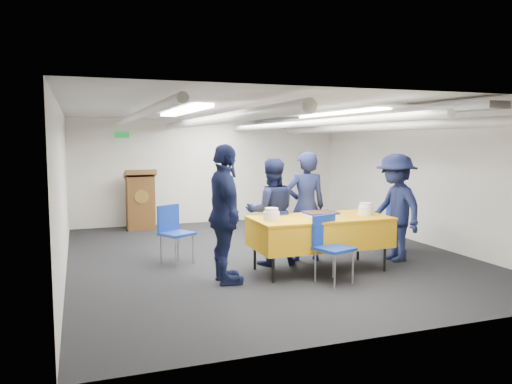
# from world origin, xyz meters

# --- Properties ---
(ground) EXTENTS (7.00, 7.00, 0.00)m
(ground) POSITION_xyz_m (0.00, 0.00, 0.00)
(ground) COLOR black
(ground) RESTS_ON ground
(room_shell) EXTENTS (6.00, 7.00, 2.30)m
(room_shell) POSITION_xyz_m (0.09, 0.41, 1.81)
(room_shell) COLOR silver
(room_shell) RESTS_ON ground
(serving_table) EXTENTS (1.93, 0.95, 0.77)m
(serving_table) POSITION_xyz_m (0.39, -1.14, 0.56)
(serving_table) COLOR black
(serving_table) RESTS_ON ground
(sheet_cake) EXTENTS (0.47, 0.36, 0.08)m
(sheet_cake) POSITION_xyz_m (0.37, -1.19, 0.81)
(sheet_cake) COLOR white
(sheet_cake) RESTS_ON serving_table
(plate_stack_left) EXTENTS (0.22, 0.22, 0.17)m
(plate_stack_left) POSITION_xyz_m (-0.36, -1.19, 0.85)
(plate_stack_left) COLOR white
(plate_stack_left) RESTS_ON serving_table
(plate_stack_right) EXTENTS (0.21, 0.21, 0.18)m
(plate_stack_right) POSITION_xyz_m (1.10, -1.19, 0.85)
(plate_stack_right) COLOR white
(plate_stack_right) RESTS_ON serving_table
(podium) EXTENTS (0.62, 0.53, 1.25)m
(podium) POSITION_xyz_m (-1.60, 3.05, 0.61)
(podium) COLOR brown
(podium) RESTS_ON ground
(chair_near) EXTENTS (0.53, 0.53, 0.87)m
(chair_near) POSITION_xyz_m (0.26, -1.68, 0.53)
(chair_near) COLOR gray
(chair_near) RESTS_ON ground
(chair_right) EXTENTS (0.54, 0.54, 0.87)m
(chair_right) POSITION_xyz_m (2.06, -0.49, 0.53)
(chair_right) COLOR gray
(chair_right) RESTS_ON ground
(chair_left) EXTENTS (0.57, 0.57, 0.87)m
(chair_left) POSITION_xyz_m (-1.48, 0.03, 0.53)
(chair_left) COLOR gray
(chair_left) RESTS_ON ground
(sailor_a) EXTENTS (0.67, 0.51, 1.67)m
(sailor_a) POSITION_xyz_m (0.46, -0.52, 0.83)
(sailor_a) COLOR black
(sailor_a) RESTS_ON ground
(sailor_b) EXTENTS (0.86, 0.73, 1.58)m
(sailor_b) POSITION_xyz_m (-0.12, -0.57, 0.79)
(sailor_b) COLOR black
(sailor_b) RESTS_ON ground
(sailor_c) EXTENTS (0.51, 1.08, 1.80)m
(sailor_c) POSITION_xyz_m (-1.04, -1.29, 0.90)
(sailor_c) COLOR black
(sailor_c) RESTS_ON ground
(sailor_d) EXTENTS (0.63, 1.07, 1.64)m
(sailor_d) POSITION_xyz_m (1.75, -0.99, 0.82)
(sailor_d) COLOR black
(sailor_d) RESTS_ON ground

